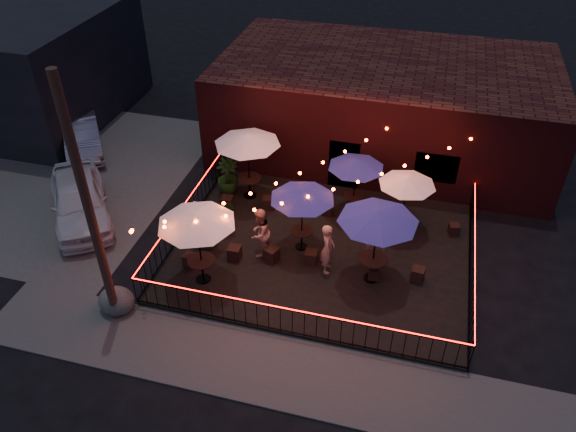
% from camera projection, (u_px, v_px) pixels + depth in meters
% --- Properties ---
extents(ground, '(110.00, 110.00, 0.00)m').
position_uv_depth(ground, '(308.00, 291.00, 18.12)').
color(ground, black).
rests_on(ground, ground).
extents(patio, '(10.00, 8.00, 0.15)m').
position_uv_depth(patio, '(321.00, 250.00, 19.62)').
color(patio, black).
rests_on(patio, ground).
extents(sidewalk, '(18.00, 2.50, 0.05)m').
position_uv_depth(sidewalk, '(281.00, 370.00, 15.60)').
color(sidewalk, '#474442').
rests_on(sidewalk, ground).
extents(parking_lot, '(11.00, 12.00, 0.02)m').
position_uv_depth(parking_lot, '(53.00, 174.00, 23.67)').
color(parking_lot, '#474442').
rests_on(parking_lot, ground).
extents(brick_building, '(14.00, 8.00, 4.00)m').
position_uv_depth(brick_building, '(384.00, 105.00, 24.41)').
color(brick_building, '#350E0F').
rests_on(brick_building, ground).
extents(utility_pole, '(0.26, 0.26, 8.00)m').
position_uv_depth(utility_pole, '(90.00, 213.00, 14.82)').
color(utility_pole, '#341F15').
rests_on(utility_pole, ground).
extents(fence_front, '(10.00, 0.04, 1.04)m').
position_uv_depth(fence_front, '(292.00, 322.00, 16.18)').
color(fence_front, black).
rests_on(fence_front, patio).
extents(fence_left, '(0.04, 8.00, 1.04)m').
position_uv_depth(fence_left, '(187.00, 215.00, 20.29)').
color(fence_left, black).
rests_on(fence_left, patio).
extents(fence_right, '(0.04, 8.00, 1.04)m').
position_uv_depth(fence_right, '(472.00, 262.00, 18.23)').
color(fence_right, black).
rests_on(fence_right, patio).
extents(festoon_lights, '(10.02, 8.72, 1.32)m').
position_uv_depth(festoon_lights, '(291.00, 194.00, 18.12)').
color(festoon_lights, '#F53308').
rests_on(festoon_lights, ground).
extents(cafe_table_0, '(2.47, 2.47, 2.70)m').
position_uv_depth(cafe_table_0, '(196.00, 220.00, 16.86)').
color(cafe_table_0, black).
rests_on(cafe_table_0, patio).
extents(cafe_table_1, '(2.73, 2.73, 2.76)m').
position_uv_depth(cafe_table_1, '(247.00, 140.00, 20.63)').
color(cafe_table_1, black).
rests_on(cafe_table_1, patio).
extents(cafe_table_2, '(2.50, 2.50, 2.43)m').
position_uv_depth(cafe_table_2, '(302.00, 195.00, 18.31)').
color(cafe_table_2, black).
rests_on(cafe_table_2, patio).
extents(cafe_table_3, '(2.62, 2.62, 2.28)m').
position_uv_depth(cafe_table_3, '(356.00, 164.00, 20.09)').
color(cafe_table_3, black).
rests_on(cafe_table_3, patio).
extents(cafe_table_4, '(3.07, 3.07, 2.77)m').
position_uv_depth(cafe_table_4, '(378.00, 217.00, 16.86)').
color(cafe_table_4, black).
rests_on(cafe_table_4, patio).
extents(cafe_table_5, '(2.28, 2.28, 2.22)m').
position_uv_depth(cafe_table_5, '(407.00, 182.00, 19.30)').
color(cafe_table_5, black).
rests_on(cafe_table_5, patio).
extents(bistro_chair_0, '(0.45, 0.45, 0.46)m').
position_uv_depth(bistro_chair_0, '(190.00, 260.00, 18.74)').
color(bistro_chair_0, black).
rests_on(bistro_chair_0, patio).
extents(bistro_chair_1, '(0.44, 0.44, 0.50)m').
position_uv_depth(bistro_chair_1, '(235.00, 253.00, 19.01)').
color(bistro_chair_1, black).
rests_on(bistro_chair_1, patio).
extents(bistro_chair_2, '(0.47, 0.47, 0.50)m').
position_uv_depth(bistro_chair_2, '(227.00, 203.00, 21.34)').
color(bistro_chair_2, black).
rests_on(bistro_chair_2, patio).
extents(bistro_chair_3, '(0.47, 0.47, 0.47)m').
position_uv_depth(bistro_chair_3, '(268.00, 203.00, 21.36)').
color(bistro_chair_3, black).
rests_on(bistro_chair_3, patio).
extents(bistro_chair_4, '(0.57, 0.57, 0.51)m').
position_uv_depth(bistro_chair_4, '(271.00, 254.00, 18.95)').
color(bistro_chair_4, black).
rests_on(bistro_chair_4, patio).
extents(bistro_chair_5, '(0.43, 0.43, 0.48)m').
position_uv_depth(bistro_chair_5, '(311.00, 257.00, 18.85)').
color(bistro_chair_5, black).
rests_on(bistro_chair_5, patio).
extents(bistro_chair_6, '(0.40, 0.40, 0.43)m').
position_uv_depth(bistro_chair_6, '(327.00, 209.00, 21.08)').
color(bistro_chair_6, black).
rests_on(bistro_chair_6, patio).
extents(bistro_chair_7, '(0.51, 0.51, 0.51)m').
position_uv_depth(bistro_chair_7, '(365.00, 219.00, 20.50)').
color(bistro_chair_7, black).
rests_on(bistro_chair_7, patio).
extents(bistro_chair_8, '(0.43, 0.43, 0.45)m').
position_uv_depth(bistro_chair_8, '(375.00, 273.00, 18.25)').
color(bistro_chair_8, black).
rests_on(bistro_chair_8, patio).
extents(bistro_chair_9, '(0.46, 0.46, 0.48)m').
position_uv_depth(bistro_chair_9, '(418.00, 274.00, 18.19)').
color(bistro_chair_9, black).
rests_on(bistro_chair_9, patio).
extents(bistro_chair_10, '(0.47, 0.47, 0.43)m').
position_uv_depth(bistro_chair_10, '(394.00, 212.00, 20.95)').
color(bistro_chair_10, black).
rests_on(bistro_chair_10, patio).
extents(bistro_chair_11, '(0.42, 0.42, 0.41)m').
position_uv_depth(bistro_chair_11, '(454.00, 229.00, 20.11)').
color(bistro_chair_11, black).
rests_on(bistro_chair_11, patio).
extents(patron_a, '(0.55, 0.74, 1.85)m').
position_uv_depth(patron_a, '(328.00, 249.00, 18.16)').
color(patron_a, '#DCA88E').
rests_on(patron_a, patio).
extents(patron_b, '(0.89, 1.04, 1.84)m').
position_uv_depth(patron_b, '(260.00, 233.00, 18.81)').
color(patron_b, beige).
rests_on(patron_b, patio).
extents(patron_c, '(1.16, 0.94, 1.56)m').
position_uv_depth(patron_c, '(371.00, 239.00, 18.78)').
color(patron_c, '#D6A68C').
rests_on(patron_c, patio).
extents(potted_shrub_a, '(1.31, 1.20, 1.25)m').
position_uv_depth(potted_shrub_a, '(208.00, 232.00, 19.31)').
color(potted_shrub_a, '#0F4112').
rests_on(potted_shrub_a, patio).
extents(potted_shrub_b, '(0.92, 0.82, 1.40)m').
position_uv_depth(potted_shrub_b, '(225.00, 215.00, 19.98)').
color(potted_shrub_b, '#17350B').
rests_on(potted_shrub_b, patio).
extents(potted_shrub_c, '(0.88, 0.88, 1.51)m').
position_uv_depth(potted_shrub_c, '(228.00, 177.00, 21.87)').
color(potted_shrub_c, '#123A0E').
rests_on(potted_shrub_c, patio).
extents(cooler, '(0.76, 0.59, 0.93)m').
position_uv_depth(cooler, '(200.00, 217.00, 20.24)').
color(cooler, '#1834A5').
rests_on(cooler, patio).
extents(boulder, '(1.18, 1.07, 0.79)m').
position_uv_depth(boulder, '(117.00, 301.00, 17.23)').
color(boulder, '#43423E').
rests_on(boulder, ground).
extents(car_white, '(4.48, 5.09, 1.66)m').
position_uv_depth(car_white, '(79.00, 200.00, 20.73)').
color(car_white, silver).
rests_on(car_white, ground).
extents(car_silver, '(3.70, 4.38, 1.42)m').
position_uv_depth(car_silver, '(82.00, 136.00, 24.84)').
color(car_silver, '#919299').
rests_on(car_silver, ground).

